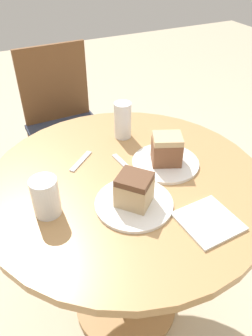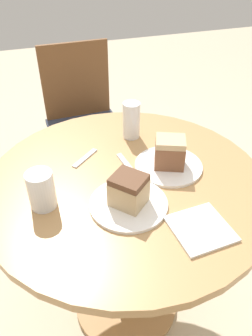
# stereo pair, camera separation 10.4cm
# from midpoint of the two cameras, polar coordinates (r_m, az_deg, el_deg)

# --- Properties ---
(ground_plane) EXTENTS (8.00, 8.00, 0.00)m
(ground_plane) POSITION_cam_midpoint_polar(r_m,az_deg,el_deg) (1.64, 1.97, -22.43)
(ground_plane) COLOR beige
(table) EXTENTS (0.92, 0.92, 0.74)m
(table) POSITION_cam_midpoint_polar(r_m,az_deg,el_deg) (1.19, 2.53, -8.63)
(table) COLOR tan
(table) RESTS_ON ground_plane
(chair) EXTENTS (0.42, 0.46, 0.90)m
(chair) POSITION_cam_midpoint_polar(r_m,az_deg,el_deg) (1.89, -5.61, 7.46)
(chair) COLOR brown
(chair) RESTS_ON ground_plane
(plate_near) EXTENTS (0.23, 0.23, 0.01)m
(plate_near) POSITION_cam_midpoint_polar(r_m,az_deg,el_deg) (1.12, 10.04, 0.30)
(plate_near) COLOR white
(plate_near) RESTS_ON table
(plate_far) EXTENTS (0.23, 0.23, 0.01)m
(plate_far) POSITION_cam_midpoint_polar(r_m,az_deg,el_deg) (0.97, 3.55, -6.35)
(plate_far) COLOR white
(plate_far) RESTS_ON table
(cake_slice_near) EXTENTS (0.12, 0.11, 0.10)m
(cake_slice_near) POSITION_cam_midpoint_polar(r_m,az_deg,el_deg) (1.09, 10.35, 2.64)
(cake_slice_near) COLOR brown
(cake_slice_near) RESTS_ON plate_near
(cake_slice_far) EXTENTS (0.13, 0.13, 0.10)m
(cake_slice_far) POSITION_cam_midpoint_polar(r_m,az_deg,el_deg) (0.93, 3.67, -4.01)
(cake_slice_far) COLOR tan
(cake_slice_far) RESTS_ON plate_far
(glass_lemonade) EXTENTS (0.06, 0.06, 0.14)m
(glass_lemonade) POSITION_cam_midpoint_polar(r_m,az_deg,el_deg) (1.24, 3.35, 7.90)
(glass_lemonade) COLOR beige
(glass_lemonade) RESTS_ON table
(glass_water) EXTENTS (0.08, 0.08, 0.12)m
(glass_water) POSITION_cam_midpoint_polar(r_m,az_deg,el_deg) (0.95, -11.46, -4.25)
(glass_water) COLOR silver
(glass_water) RESTS_ON table
(napkin_stack) EXTENTS (0.16, 0.16, 0.01)m
(napkin_stack) POSITION_cam_midpoint_polar(r_m,az_deg,el_deg) (0.93, 16.05, -10.23)
(napkin_stack) COLOR white
(napkin_stack) RESTS_ON table
(fork) EXTENTS (0.03, 0.16, 0.00)m
(fork) POSITION_cam_midpoint_polar(r_m,az_deg,el_deg) (1.11, 3.01, 0.26)
(fork) COLOR silver
(fork) RESTS_ON table
(spoon) EXTENTS (0.11, 0.10, 0.00)m
(spoon) POSITION_cam_midpoint_polar(r_m,az_deg,el_deg) (1.15, -4.61, 1.67)
(spoon) COLOR silver
(spoon) RESTS_ON table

